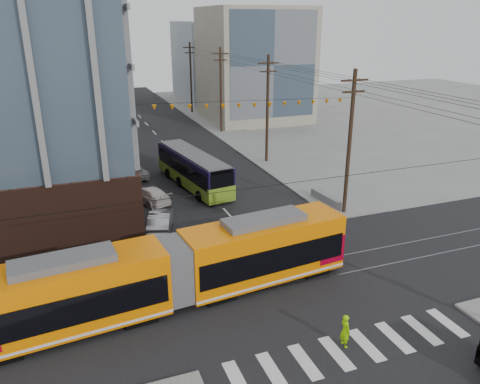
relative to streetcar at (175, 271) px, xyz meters
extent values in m
plane|color=slate|center=(6.64, -3.51, -1.92)|extent=(160.00, 160.00, 0.00)
cube|color=#8C99A5|center=(-10.36, 48.49, 7.08)|extent=(18.00, 16.00, 18.00)
cube|color=gray|center=(22.64, 44.49, 6.08)|extent=(14.00, 14.00, 16.00)
cube|color=gray|center=(-7.36, 68.49, 8.08)|extent=(16.00, 18.00, 20.00)
cube|color=#8C99A5|center=(24.64, 64.49, 5.08)|extent=(16.00, 16.00, 14.00)
cylinder|color=black|center=(15.14, 52.49, 3.58)|extent=(0.30, 0.30, 11.00)
imported|color=gray|center=(1.12, 9.50, -1.20)|extent=(2.75, 4.64, 1.44)
imported|color=silver|center=(1.40, 15.17, -1.27)|extent=(3.31, 4.85, 1.30)
imported|color=slate|center=(1.02, 22.28, -1.24)|extent=(2.81, 5.14, 1.36)
imported|color=#84DD03|center=(6.45, -6.16, -1.09)|extent=(0.42, 0.62, 1.66)
cube|color=slate|center=(14.94, 9.78, -1.54)|extent=(1.18, 3.84, 0.76)
camera|label=1|loc=(-4.39, -21.19, 12.28)|focal=35.00mm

